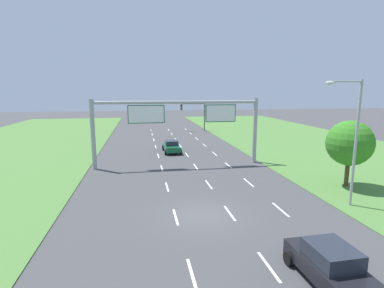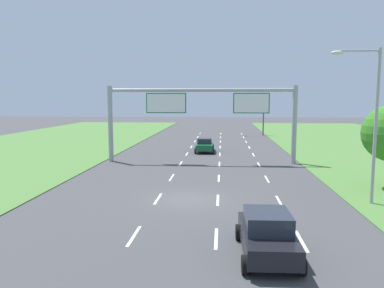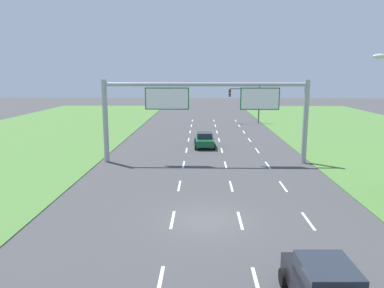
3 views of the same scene
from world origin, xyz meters
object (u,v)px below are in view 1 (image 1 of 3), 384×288
object	(u,v)px
car_lead_silver	(330,265)
traffic_light_mast	(195,111)
roadside_tree_near	(350,143)
car_near_red	(171,146)
street_lamp	(352,132)
sign_gantry	(179,119)

from	to	relation	value
car_lead_silver	traffic_light_mast	size ratio (longest dim) A/B	0.76
traffic_light_mast	roadside_tree_near	size ratio (longest dim) A/B	1.03
car_near_red	car_lead_silver	distance (m)	27.60
traffic_light_mast	car_near_red	bearing A→B (deg)	-108.49
car_near_red	car_lead_silver	xyz separation A→B (m)	(3.60, -27.37, 0.09)
car_near_red	street_lamp	bearing A→B (deg)	-65.26
car_near_red	traffic_light_mast	world-z (taller)	traffic_light_mast
traffic_light_mast	street_lamp	distance (m)	39.67
sign_gantry	traffic_light_mast	distance (m)	27.27
car_lead_silver	roadside_tree_near	xyz separation A→B (m)	(9.06, 11.14, 2.79)
car_lead_silver	roadside_tree_near	bearing A→B (deg)	49.23
car_near_red	traffic_light_mast	size ratio (longest dim) A/B	0.77
sign_gantry	roadside_tree_near	bearing A→B (deg)	-36.51
car_near_red	roadside_tree_near	size ratio (longest dim) A/B	0.79
traffic_light_mast	street_lamp	size ratio (longest dim) A/B	0.66
traffic_light_mast	roadside_tree_near	distance (m)	36.31
traffic_light_mast	sign_gantry	bearing A→B (deg)	-103.73
car_lead_silver	traffic_light_mast	distance (m)	47.12
car_lead_silver	roadside_tree_near	size ratio (longest dim) A/B	0.78
car_near_red	roadside_tree_near	xyz separation A→B (m)	(12.66, -16.23, 2.87)
roadside_tree_near	traffic_light_mast	bearing A→B (deg)	99.71
car_lead_silver	sign_gantry	size ratio (longest dim) A/B	0.25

